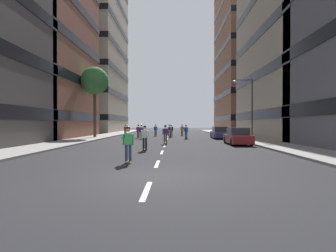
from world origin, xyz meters
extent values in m
plane|color=black|center=(0.00, 24.83, 0.00)|extent=(149.00, 149.00, 0.00)
cube|color=gray|center=(-9.49, 27.94, 0.07)|extent=(3.52, 68.29, 0.14)
cube|color=gray|center=(9.49, 27.94, 0.07)|extent=(3.52, 68.29, 0.14)
cube|color=silver|center=(0.00, -2.00, 0.00)|extent=(0.16, 2.20, 0.01)
cube|color=silver|center=(0.00, 3.00, 0.00)|extent=(0.16, 2.20, 0.01)
cube|color=silver|center=(0.00, 8.00, 0.00)|extent=(0.16, 2.20, 0.01)
cube|color=silver|center=(0.00, 13.00, 0.00)|extent=(0.16, 2.20, 0.01)
cube|color=silver|center=(0.00, 18.00, 0.00)|extent=(0.16, 2.20, 0.01)
cube|color=silver|center=(0.00, 23.00, 0.00)|extent=(0.16, 2.20, 0.01)
cube|color=silver|center=(0.00, 28.00, 0.00)|extent=(0.16, 2.20, 0.01)
cube|color=silver|center=(0.00, 33.00, 0.00)|extent=(0.16, 2.20, 0.01)
cube|color=silver|center=(0.00, 38.00, 0.00)|extent=(0.16, 2.20, 0.01)
cube|color=silver|center=(0.00, 43.00, 0.00)|extent=(0.16, 2.20, 0.01)
cube|color=silver|center=(0.00, 48.00, 0.00)|extent=(0.16, 2.20, 0.01)
cube|color=silver|center=(0.00, 53.00, 0.00)|extent=(0.16, 2.20, 0.01)
cube|color=black|center=(-17.78, 24.84, 2.79)|extent=(13.18, 16.45, 1.10)
cube|color=black|center=(-17.78, 24.84, 7.44)|extent=(13.18, 16.45, 1.10)
cube|color=black|center=(-17.78, 24.84, 12.10)|extent=(13.18, 16.45, 1.10)
cube|color=black|center=(-17.78, 24.84, 16.75)|extent=(13.18, 16.45, 1.10)
cube|color=#B2A893|center=(-17.78, 49.43, 17.78)|extent=(13.06, 21.07, 35.56)
cube|color=black|center=(-17.78, 49.43, 3.05)|extent=(13.18, 21.19, 1.10)
cube|color=black|center=(-17.78, 49.43, 8.13)|extent=(13.18, 21.19, 1.10)
cube|color=black|center=(-17.78, 49.43, 13.21)|extent=(13.18, 21.19, 1.10)
cube|color=black|center=(-17.78, 49.43, 18.29)|extent=(13.18, 21.19, 1.10)
cube|color=black|center=(-17.78, 49.43, 23.37)|extent=(13.18, 21.19, 1.10)
cube|color=black|center=(-17.78, 49.43, 28.45)|extent=(13.18, 21.19, 1.10)
cube|color=#BCB29E|center=(17.78, 24.84, 12.45)|extent=(13.06, 20.54, 24.89)
cube|color=black|center=(17.78, 24.84, 2.99)|extent=(13.18, 20.66, 1.10)
cube|color=black|center=(17.78, 24.84, 7.97)|extent=(13.18, 20.66, 1.10)
cube|color=black|center=(17.78, 24.84, 12.94)|extent=(13.18, 20.66, 1.10)
cube|color=#9E6B51|center=(17.78, 49.43, 17.47)|extent=(13.06, 20.32, 34.94)
cube|color=black|center=(17.78, 49.43, 2.99)|extent=(13.18, 20.44, 1.10)
cube|color=black|center=(17.78, 49.43, 7.99)|extent=(13.18, 20.44, 1.10)
cube|color=black|center=(17.78, 49.43, 12.98)|extent=(13.18, 20.44, 1.10)
cube|color=black|center=(17.78, 49.43, 17.97)|extent=(13.18, 20.44, 1.10)
cube|color=black|center=(17.78, 49.43, 22.96)|extent=(13.18, 20.44, 1.10)
cube|color=black|center=(17.78, 49.43, 27.95)|extent=(13.18, 20.44, 1.10)
cube|color=navy|center=(6.53, 23.76, 0.53)|extent=(1.80, 4.40, 0.70)
cube|color=#2D3338|center=(6.53, 23.61, 1.20)|extent=(1.60, 2.10, 0.64)
cylinder|color=black|center=(5.73, 25.21, 0.32)|extent=(0.22, 0.64, 0.64)
cylinder|color=black|center=(7.33, 25.21, 0.32)|extent=(0.22, 0.64, 0.64)
cylinder|color=black|center=(5.73, 22.31, 0.32)|extent=(0.22, 0.64, 0.64)
cylinder|color=black|center=(7.33, 22.31, 0.32)|extent=(0.22, 0.64, 0.64)
cube|color=maroon|center=(6.53, 14.47, 0.53)|extent=(1.80, 4.40, 0.70)
cube|color=#2D3338|center=(6.53, 14.32, 1.20)|extent=(1.60, 2.10, 0.64)
cylinder|color=black|center=(5.73, 15.92, 0.32)|extent=(0.22, 0.64, 0.64)
cylinder|color=black|center=(7.33, 15.92, 0.32)|extent=(0.22, 0.64, 0.64)
cylinder|color=black|center=(5.73, 13.02, 0.32)|extent=(0.22, 0.64, 0.64)
cylinder|color=black|center=(7.33, 13.02, 0.32)|extent=(0.22, 0.64, 0.64)
cylinder|color=#4C3823|center=(-9.49, 24.73, 3.18)|extent=(0.36, 0.36, 6.08)
sphere|color=#387A3D|center=(-9.49, 24.73, 7.46)|extent=(3.56, 3.56, 3.56)
cylinder|color=#3F3F44|center=(9.14, 18.93, 3.39)|extent=(0.16, 0.16, 6.50)
cylinder|color=#3F3F44|center=(8.24, 18.93, 6.54)|extent=(1.80, 0.10, 0.10)
ellipsoid|color=silver|center=(7.34, 18.93, 6.39)|extent=(0.50, 0.30, 0.24)
cube|color=brown|center=(0.01, 14.87, 0.08)|extent=(0.35, 0.92, 0.02)
cylinder|color=#D8BF4C|center=(-0.05, 15.18, 0.04)|extent=(0.19, 0.10, 0.07)
cylinder|color=#D8BF4C|center=(0.06, 14.55, 0.04)|extent=(0.19, 0.10, 0.07)
cylinder|color=#594C47|center=(-0.08, 14.85, 0.49)|extent=(0.16, 0.16, 0.80)
cylinder|color=#594C47|center=(0.10, 14.89, 0.49)|extent=(0.16, 0.16, 0.80)
cube|color=blue|center=(0.01, 14.87, 1.17)|extent=(0.35, 0.25, 0.55)
cylinder|color=blue|center=(-0.22, 14.88, 1.14)|extent=(0.13, 0.24, 0.55)
cylinder|color=blue|center=(0.22, 14.96, 1.14)|extent=(0.13, 0.24, 0.55)
sphere|color=tan|center=(0.01, 14.89, 1.62)|extent=(0.22, 0.22, 0.22)
sphere|color=black|center=(0.01, 14.89, 1.67)|extent=(0.21, 0.21, 0.21)
cube|color=#A52626|center=(0.04, 14.69, 1.20)|extent=(0.28, 0.20, 0.40)
cube|color=brown|center=(0.21, 25.71, 0.08)|extent=(0.25, 0.91, 0.02)
cylinder|color=#D8BF4C|center=(0.19, 26.03, 0.04)|extent=(0.18, 0.08, 0.07)
cylinder|color=#D8BF4C|center=(0.23, 25.39, 0.04)|extent=(0.18, 0.08, 0.07)
cylinder|color=#2D334C|center=(0.12, 25.71, 0.49)|extent=(0.15, 0.15, 0.80)
cylinder|color=#2D334C|center=(0.30, 25.71, 0.49)|extent=(0.15, 0.15, 0.80)
cube|color=white|center=(0.21, 25.71, 1.17)|extent=(0.33, 0.22, 0.55)
cylinder|color=white|center=(-0.01, 25.75, 1.14)|extent=(0.10, 0.23, 0.55)
cylinder|color=white|center=(0.43, 25.77, 1.14)|extent=(0.10, 0.23, 0.55)
sphere|color=beige|center=(0.21, 25.73, 1.62)|extent=(0.22, 0.22, 0.22)
sphere|color=black|center=(0.21, 25.73, 1.67)|extent=(0.21, 0.21, 0.21)
cube|color=black|center=(0.22, 25.53, 1.20)|extent=(0.27, 0.17, 0.40)
cube|color=brown|center=(-1.26, 9.08, 0.08)|extent=(0.30, 0.92, 0.02)
cylinder|color=#D8BF4C|center=(-1.22, 9.39, 0.04)|extent=(0.19, 0.09, 0.07)
cylinder|color=#D8BF4C|center=(-1.29, 8.76, 0.04)|extent=(0.19, 0.09, 0.07)
cylinder|color=black|center=(-1.35, 9.09, 0.49)|extent=(0.15, 0.15, 0.80)
cylinder|color=black|center=(-1.17, 9.07, 0.49)|extent=(0.15, 0.15, 0.80)
cube|color=white|center=(-1.26, 9.08, 1.17)|extent=(0.34, 0.23, 0.55)
cylinder|color=white|center=(-1.47, 9.15, 1.14)|extent=(0.11, 0.24, 0.55)
cylinder|color=white|center=(-1.03, 9.10, 1.14)|extent=(0.11, 0.24, 0.55)
sphere|color=tan|center=(-1.26, 9.10, 1.62)|extent=(0.22, 0.22, 0.22)
sphere|color=black|center=(-1.26, 9.10, 1.67)|extent=(0.21, 0.21, 0.21)
cube|color=brown|center=(-5.95, 27.22, 0.08)|extent=(0.41, 0.92, 0.02)
cylinder|color=#D8BF4C|center=(-5.87, 27.53, 0.04)|extent=(0.19, 0.11, 0.07)
cylinder|color=#D8BF4C|center=(-6.03, 26.91, 0.04)|extent=(0.19, 0.11, 0.07)
cylinder|color=black|center=(-6.04, 27.24, 0.49)|extent=(0.17, 0.17, 0.80)
cylinder|color=black|center=(-5.86, 27.20, 0.49)|extent=(0.17, 0.17, 0.80)
cube|color=red|center=(-5.95, 27.22, 1.17)|extent=(0.36, 0.27, 0.55)
cylinder|color=red|center=(-6.15, 27.32, 1.14)|extent=(0.14, 0.24, 0.55)
cylinder|color=red|center=(-5.73, 27.22, 1.14)|extent=(0.14, 0.24, 0.55)
sphere|color=tan|center=(-5.95, 27.24, 1.62)|extent=(0.22, 0.22, 0.22)
sphere|color=black|center=(-5.95, 27.24, 1.67)|extent=(0.21, 0.21, 0.21)
cube|color=brown|center=(-3.84, 24.86, 0.08)|extent=(0.23, 0.91, 0.02)
cylinder|color=#D8BF4C|center=(-3.86, 25.18, 0.04)|extent=(0.18, 0.08, 0.07)
cylinder|color=#D8BF4C|center=(-3.83, 24.54, 0.04)|extent=(0.18, 0.08, 0.07)
cylinder|color=#2D334C|center=(-3.93, 24.86, 0.49)|extent=(0.15, 0.15, 0.80)
cylinder|color=#2D334C|center=(-3.75, 24.86, 0.49)|extent=(0.15, 0.15, 0.80)
cube|color=red|center=(-3.84, 24.86, 1.17)|extent=(0.33, 0.21, 0.55)
cylinder|color=red|center=(-4.07, 24.90, 1.14)|extent=(0.10, 0.23, 0.55)
cylinder|color=red|center=(-3.63, 24.92, 1.14)|extent=(0.10, 0.23, 0.55)
sphere|color=tan|center=(-3.84, 24.88, 1.62)|extent=(0.22, 0.22, 0.22)
sphere|color=black|center=(-3.84, 24.88, 1.67)|extent=(0.21, 0.21, 0.21)
cube|color=brown|center=(2.09, 31.76, 0.08)|extent=(0.30, 0.92, 0.02)
cylinder|color=#D8BF4C|center=(2.12, 32.08, 0.04)|extent=(0.19, 0.09, 0.07)
cylinder|color=#D8BF4C|center=(2.05, 31.44, 0.04)|extent=(0.19, 0.09, 0.07)
cylinder|color=#2D334C|center=(2.00, 31.77, 0.49)|extent=(0.15, 0.15, 0.80)
cylinder|color=#2D334C|center=(2.18, 31.75, 0.49)|extent=(0.15, 0.15, 0.80)
cube|color=orange|center=(2.09, 31.76, 1.17)|extent=(0.34, 0.23, 0.55)
cylinder|color=orange|center=(1.87, 31.83, 1.14)|extent=(0.12, 0.24, 0.55)
cylinder|color=orange|center=(2.31, 31.78, 1.14)|extent=(0.12, 0.24, 0.55)
sphere|color=beige|center=(2.09, 31.78, 1.62)|extent=(0.22, 0.22, 0.22)
sphere|color=black|center=(2.09, 31.78, 1.67)|extent=(0.21, 0.21, 0.21)
cube|color=brown|center=(2.31, 23.23, 0.08)|extent=(0.39, 0.92, 0.02)
cylinder|color=#D8BF4C|center=(2.24, 23.54, 0.04)|extent=(0.19, 0.11, 0.07)
cylinder|color=#D8BF4C|center=(2.38, 22.92, 0.04)|extent=(0.19, 0.11, 0.07)
cylinder|color=#2D334C|center=(2.22, 23.21, 0.49)|extent=(0.17, 0.17, 0.80)
cylinder|color=#2D334C|center=(2.40, 23.25, 0.49)|extent=(0.17, 0.17, 0.80)
cube|color=blue|center=(2.31, 23.23, 1.17)|extent=(0.36, 0.26, 0.55)
cylinder|color=blue|center=(2.08, 23.23, 1.14)|extent=(0.14, 0.24, 0.55)
cylinder|color=blue|center=(2.51, 23.33, 1.14)|extent=(0.14, 0.24, 0.55)
sphere|color=#997051|center=(2.30, 23.25, 1.62)|extent=(0.22, 0.22, 0.22)
sphere|color=black|center=(2.30, 23.25, 1.67)|extent=(0.21, 0.21, 0.21)
cube|color=#3F72BF|center=(2.35, 23.06, 1.20)|extent=(0.29, 0.21, 0.40)
cube|color=brown|center=(-3.11, 22.30, 0.08)|extent=(0.26, 0.91, 0.02)
cylinder|color=#D8BF4C|center=(-3.13, 22.62, 0.04)|extent=(0.18, 0.08, 0.07)
cylinder|color=#D8BF4C|center=(-3.09, 21.98, 0.04)|extent=(0.18, 0.08, 0.07)
cylinder|color=tan|center=(-3.20, 22.29, 0.49)|extent=(0.15, 0.15, 0.80)
cylinder|color=tan|center=(-3.02, 22.30, 0.49)|extent=(0.15, 0.15, 0.80)
cube|color=blue|center=(-3.11, 22.30, 1.17)|extent=(0.33, 0.22, 0.55)
cylinder|color=blue|center=(-3.33, 22.33, 1.14)|extent=(0.11, 0.23, 0.55)
cylinder|color=blue|center=(-2.90, 22.36, 1.14)|extent=(0.11, 0.23, 0.55)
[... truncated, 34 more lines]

